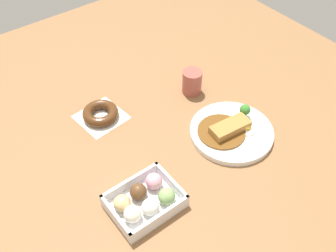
# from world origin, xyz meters

# --- Properties ---
(ground_plane) EXTENTS (1.60, 1.60, 0.00)m
(ground_plane) POSITION_xyz_m (0.00, 0.00, 0.00)
(ground_plane) COLOR brown
(curry_plate) EXTENTS (0.25, 0.25, 0.06)m
(curry_plate) POSITION_xyz_m (-0.15, 0.14, 0.01)
(curry_plate) COLOR white
(curry_plate) RESTS_ON ground_plane
(donut_box) EXTENTS (0.18, 0.14, 0.06)m
(donut_box) POSITION_xyz_m (0.19, 0.18, 0.02)
(donut_box) COLOR white
(donut_box) RESTS_ON ground_plane
(chocolate_ring_donut) EXTENTS (0.15, 0.15, 0.03)m
(chocolate_ring_donut) POSITION_xyz_m (0.12, -0.16, 0.02)
(chocolate_ring_donut) COLOR white
(chocolate_ring_donut) RESTS_ON ground_plane
(coffee_mug) EXTENTS (0.06, 0.06, 0.08)m
(coffee_mug) POSITION_xyz_m (-0.18, -0.08, 0.04)
(coffee_mug) COLOR #9E4C42
(coffee_mug) RESTS_ON ground_plane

